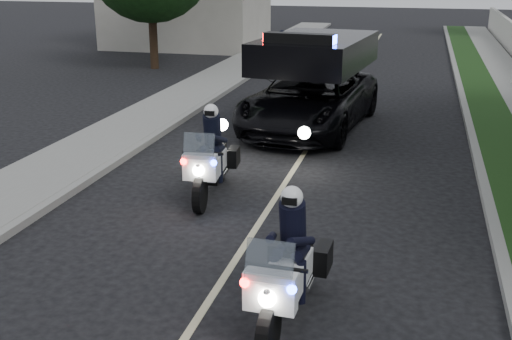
{
  "coord_description": "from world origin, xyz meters",
  "views": [
    {
      "loc": [
        2.61,
        -7.7,
        4.55
      ],
      "look_at": [
        -0.07,
        2.69,
        1.0
      ],
      "focal_mm": 44.56,
      "sensor_mm": 36.0,
      "label": 1
    }
  ],
  "objects": [
    {
      "name": "lane_marking",
      "position": [
        0.0,
        10.0,
        0.0
      ],
      "size": [
        0.12,
        50.0,
        0.01
      ],
      "primitive_type": "cube",
      "color": "#BFB78C",
      "rests_on": "ground"
    },
    {
      "name": "grass_verge",
      "position": [
        4.8,
        10.0,
        0.08
      ],
      "size": [
        1.2,
        60.0,
        0.16
      ],
      "primitive_type": "cube",
      "color": "#193814",
      "rests_on": "ground"
    },
    {
      "name": "tree_left_far",
      "position": [
        -9.89,
        30.47,
        0.0
      ],
      "size": [
        6.55,
        6.55,
        9.5
      ],
      "primitive_type": null,
      "rotation": [
        0.0,
        0.0,
        -0.16
      ],
      "color": "black",
      "rests_on": "ground"
    },
    {
      "name": "police_moto_right",
      "position": [
        1.16,
        -0.42,
        0.0
      ],
      "size": [
        0.84,
        2.19,
        1.84
      ],
      "primitive_type": null,
      "rotation": [
        0.0,
        0.0,
        -0.04
      ],
      "color": "white",
      "rests_on": "ground"
    },
    {
      "name": "tree_left_near",
      "position": [
        -8.76,
        18.37,
        0.0
      ],
      "size": [
        7.21,
        7.21,
        9.1
      ],
      "primitive_type": null,
      "rotation": [
        0.0,
        0.0,
        0.42
      ],
      "color": "#153913",
      "rests_on": "ground"
    },
    {
      "name": "sign_post",
      "position": [
        6.0,
        17.77,
        0.0
      ],
      "size": [
        0.44,
        0.44,
        2.24
      ],
      "primitive_type": null,
      "rotation": [
        0.0,
        0.0,
        -0.3
      ],
      "color": "red",
      "rests_on": "ground"
    },
    {
      "name": "curb_right",
      "position": [
        4.1,
        10.0,
        0.07
      ],
      "size": [
        0.2,
        60.0,
        0.15
      ],
      "primitive_type": "cube",
      "color": "gray",
      "rests_on": "ground"
    },
    {
      "name": "police_moto_left",
      "position": [
        -1.3,
        3.79,
        0.0
      ],
      "size": [
        0.99,
        2.27,
        1.87
      ],
      "primitive_type": null,
      "rotation": [
        0.0,
        0.0,
        0.1
      ],
      "color": "silver",
      "rests_on": "ground"
    },
    {
      "name": "bicycle",
      "position": [
        -2.92,
        17.9,
        0.0
      ],
      "size": [
        0.6,
        1.6,
        0.83
      ],
      "primitive_type": "imported",
      "rotation": [
        0.0,
        0.0,
        -0.03
      ],
      "color": "black",
      "rests_on": "ground"
    },
    {
      "name": "ground",
      "position": [
        0.0,
        0.0,
        0.0
      ],
      "size": [
        120.0,
        120.0,
        0.0
      ],
      "primitive_type": "plane",
      "color": "black",
      "rests_on": "ground"
    },
    {
      "name": "sidewalk_left",
      "position": [
        -5.2,
        10.0,
        0.08
      ],
      "size": [
        2.0,
        60.0,
        0.16
      ],
      "primitive_type": "cube",
      "color": "gray",
      "rests_on": "ground"
    },
    {
      "name": "police_suv",
      "position": [
        -0.3,
        9.64,
        0.0
      ],
      "size": [
        3.53,
        6.42,
        2.98
      ],
      "primitive_type": "imported",
      "rotation": [
        0.0,
        0.0,
        -0.12
      ],
      "color": "black",
      "rests_on": "ground"
    },
    {
      "name": "curb_left",
      "position": [
        -4.1,
        10.0,
        0.07
      ],
      "size": [
        0.2,
        60.0,
        0.15
      ],
      "primitive_type": "cube",
      "color": "gray",
      "rests_on": "ground"
    },
    {
      "name": "cyclist",
      "position": [
        -2.92,
        17.9,
        0.0
      ],
      "size": [
        0.62,
        0.42,
        1.67
      ],
      "primitive_type": "imported",
      "rotation": [
        0.0,
        0.0,
        3.18
      ],
      "color": "black",
      "rests_on": "ground"
    }
  ]
}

